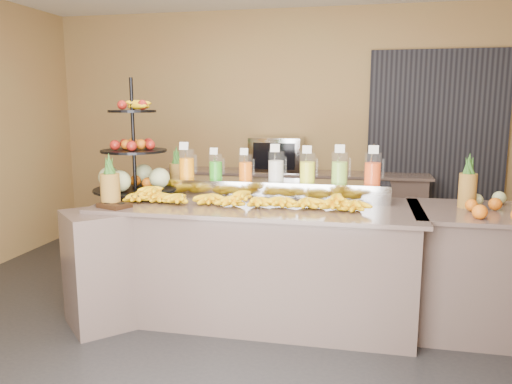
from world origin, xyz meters
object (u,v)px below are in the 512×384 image
(fruit_stand, at_px, (140,167))
(oven_warmer, at_px, (277,154))
(condiment_caddy, at_px, (115,205))
(right_fruit_pile, at_px, (494,202))
(pitcher_tray, at_px, (276,189))
(banana_heap, at_px, (243,197))

(fruit_stand, relative_size, oven_warmer, 1.67)
(condiment_caddy, distance_m, right_fruit_pile, 2.80)
(pitcher_tray, relative_size, condiment_caddy, 8.37)
(banana_heap, height_order, right_fruit_pile, right_fruit_pile)
(oven_warmer, bearing_deg, condiment_caddy, -108.76)
(banana_heap, bearing_deg, fruit_stand, 167.81)
(pitcher_tray, distance_m, fruit_stand, 1.17)
(condiment_caddy, height_order, oven_warmer, oven_warmer)
(fruit_stand, bearing_deg, oven_warmer, 70.49)
(pitcher_tray, height_order, condiment_caddy, pitcher_tray)
(right_fruit_pile, bearing_deg, condiment_caddy, -171.87)
(pitcher_tray, distance_m, right_fruit_pile, 1.66)
(pitcher_tray, relative_size, right_fruit_pile, 3.76)
(right_fruit_pile, bearing_deg, oven_warmer, 134.99)
(pitcher_tray, distance_m, oven_warmer, 1.70)
(pitcher_tray, bearing_deg, banana_heap, -119.68)
(pitcher_tray, height_order, fruit_stand, fruit_stand)
(banana_heap, bearing_deg, oven_warmer, 92.08)
(fruit_stand, xyz_separation_m, right_fruit_pile, (2.78, -0.10, -0.17))
(pitcher_tray, xyz_separation_m, right_fruit_pile, (1.64, -0.24, 0.01))
(banana_heap, bearing_deg, right_fruit_pile, 3.32)
(pitcher_tray, bearing_deg, fruit_stand, -172.80)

